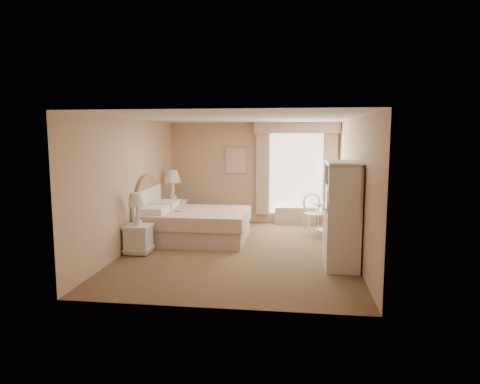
# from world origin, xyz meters

# --- Properties ---
(room) EXTENTS (4.21, 5.51, 2.51)m
(room) POSITION_xyz_m (0.00, 0.00, 1.25)
(room) COLOR brown
(room) RESTS_ON ground
(window) EXTENTS (2.05, 0.22, 2.51)m
(window) POSITION_xyz_m (1.05, 2.65, 1.34)
(window) COLOR white
(window) RESTS_ON room
(framed_art) EXTENTS (0.52, 0.04, 0.62)m
(framed_art) POSITION_xyz_m (-0.45, 2.71, 1.55)
(framed_art) COLOR #DAB186
(framed_art) RESTS_ON room
(bed) EXTENTS (2.14, 1.67, 1.47)m
(bed) POSITION_xyz_m (-1.12, 0.71, 0.35)
(bed) COLOR tan
(bed) RESTS_ON room
(nightstand_near) EXTENTS (0.46, 0.46, 1.12)m
(nightstand_near) POSITION_xyz_m (-1.84, -0.42, 0.42)
(nightstand_near) COLOR silver
(nightstand_near) RESTS_ON room
(nightstand_far) EXTENTS (0.56, 0.56, 1.35)m
(nightstand_far) POSITION_xyz_m (-1.84, 1.87, 0.51)
(nightstand_far) COLOR silver
(nightstand_far) RESTS_ON room
(round_table) EXTENTS (0.62, 0.62, 0.66)m
(round_table) POSITION_xyz_m (1.75, 1.94, 0.44)
(round_table) COLOR silver
(round_table) RESTS_ON room
(cafe_chair) EXTENTS (0.54, 0.54, 0.89)m
(cafe_chair) POSITION_xyz_m (1.43, 1.66, 0.52)
(cafe_chair) COLOR silver
(cafe_chair) RESTS_ON room
(armoire) EXTENTS (0.53, 1.06, 1.76)m
(armoire) POSITION_xyz_m (1.81, -0.68, 0.73)
(armoire) COLOR silver
(armoire) RESTS_ON room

